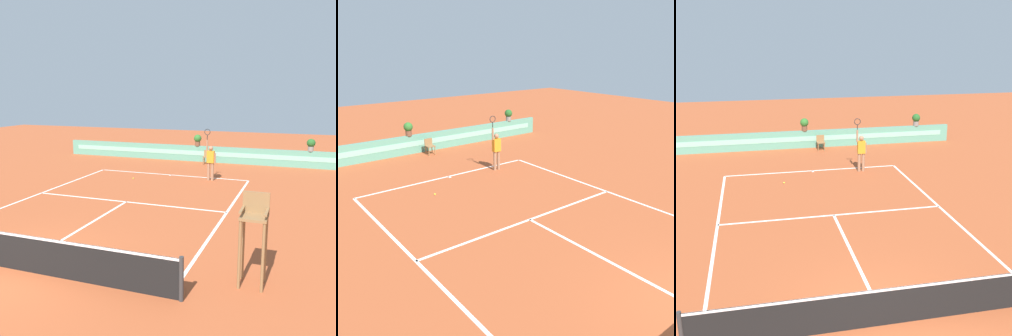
{
  "view_description": "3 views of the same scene",
  "coord_description": "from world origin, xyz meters",
  "views": [
    {
      "loc": [
        6.67,
        -7.1,
        4.34
      ],
      "look_at": [
        0.91,
        8.87,
        1.0
      ],
      "focal_mm": 41.12,
      "sensor_mm": 36.0,
      "label": 1
    },
    {
      "loc": [
        -7.55,
        -1.97,
        5.53
      ],
      "look_at": [
        0.91,
        8.87,
        1.0
      ],
      "focal_mm": 39.55,
      "sensor_mm": 36.0,
      "label": 2
    },
    {
      "loc": [
        -2.72,
        -8.05,
        6.38
      ],
      "look_at": [
        0.91,
        8.87,
        1.0
      ],
      "focal_mm": 46.6,
      "sensor_mm": 36.0,
      "label": 3
    }
  ],
  "objects": [
    {
      "name": "potted_plant_far_right",
      "position": [
        6.98,
        16.39,
        1.41
      ],
      "size": [
        0.48,
        0.48,
        0.72
      ],
      "color": "gray",
      "rests_on": "back_wall_barrier"
    },
    {
      "name": "ball_kid_chair",
      "position": [
        1.02,
        15.66,
        0.48
      ],
      "size": [
        0.44,
        0.44,
        0.85
      ],
      "color": "olive",
      "rests_on": "ground"
    },
    {
      "name": "tennis_ball_near_baseline",
      "position": [
        -1.49,
        10.31,
        0.03
      ],
      "size": [
        0.07,
        0.07,
        0.07
      ],
      "primitive_type": "sphere",
      "color": "#CCE033",
      "rests_on": "ground"
    },
    {
      "name": "net",
      "position": [
        0.0,
        0.0,
        0.51
      ],
      "size": [
        8.92,
        0.1,
        1.0
      ],
      "color": "#333333",
      "rests_on": "ground"
    },
    {
      "name": "back_wall_barrier",
      "position": [
        0.0,
        16.39,
        0.5
      ],
      "size": [
        18.0,
        0.21,
        1.0
      ],
      "color": "#599E84",
      "rests_on": "ground"
    },
    {
      "name": "potted_plant_centre",
      "position": [
        0.21,
        16.39,
        1.41
      ],
      "size": [
        0.48,
        0.48,
        0.72
      ],
      "color": "brown",
      "rests_on": "back_wall_barrier"
    },
    {
      "name": "tennis_player",
      "position": [
        2.28,
        11.34,
        1.05
      ],
      "size": [
        0.62,
        0.24,
        2.58
      ],
      "color": "#9E7051",
      "rests_on": "ground"
    },
    {
      "name": "court_lines",
      "position": [
        0.0,
        6.72,
        0.0
      ],
      "size": [
        8.32,
        11.94,
        0.01
      ],
      "color": "white",
      "rests_on": "ground"
    },
    {
      "name": "ground_plane",
      "position": [
        0.0,
        6.0,
        0.0
      ],
      "size": [
        60.0,
        60.0,
        0.0
      ],
      "primitive_type": "plane",
      "color": "#A84C28"
    }
  ]
}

